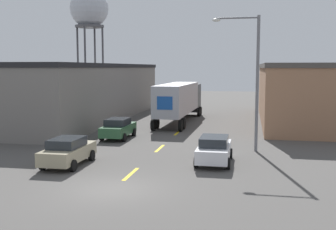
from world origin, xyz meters
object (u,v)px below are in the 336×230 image
object	(u,v)px
parked_car_right_near	(214,149)
water_tower	(89,10)
semi_truck	(180,99)
parked_car_left_near	(68,151)
parked_car_left_far	(118,128)
street_lamp	(252,73)

from	to	relation	value
parked_car_right_near	water_tower	size ratio (longest dim) A/B	0.26
semi_truck	parked_car_left_near	distance (m)	20.22
semi_truck	parked_car_left_near	bearing A→B (deg)	-97.79
parked_car_right_near	parked_car_left_far	xyz separation A→B (m)	(-8.00, 7.08, 0.00)
parked_car_left_far	street_lamp	distance (m)	11.33
parked_car_left_near	street_lamp	bearing A→B (deg)	31.33
semi_truck	street_lamp	distance (m)	15.72
parked_car_left_near	water_tower	xyz separation A→B (m)	(-13.13, 36.99, 12.89)
semi_truck	water_tower	bearing A→B (deg)	134.41
parked_car_left_near	street_lamp	size ratio (longest dim) A/B	0.49
parked_car_right_near	street_lamp	distance (m)	6.23
parked_car_left_far	parked_car_left_near	size ratio (longest dim) A/B	1.00
parked_car_left_far	semi_truck	bearing A→B (deg)	74.19
parked_car_left_near	parked_car_right_near	bearing A→B (deg)	14.50
parked_car_right_near	parked_car_left_far	world-z (taller)	same
street_lamp	water_tower	bearing A→B (deg)	126.88
water_tower	street_lamp	bearing A→B (deg)	-53.12
water_tower	semi_truck	bearing A→B (deg)	-46.51
water_tower	street_lamp	size ratio (longest dim) A/B	1.91
water_tower	street_lamp	xyz separation A→B (m)	(23.17, -30.88, -8.60)
semi_truck	parked_car_right_near	size ratio (longest dim) A/B	3.37
water_tower	parked_car_left_near	bearing A→B (deg)	-70.45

